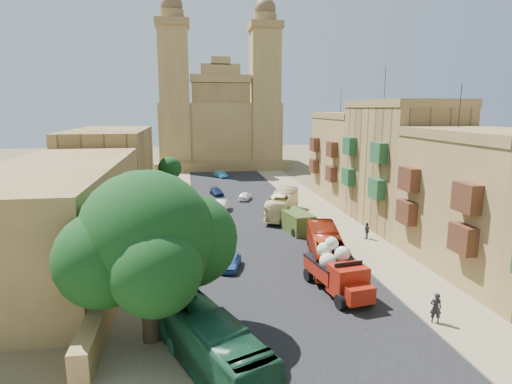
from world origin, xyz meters
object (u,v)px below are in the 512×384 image
object	(u,v)px
olive_pickup	(296,222)
ficus_tree	(149,243)
red_truck	(338,270)
street_tree_a	(152,244)
bus_red_east	(325,247)
pedestrian_c	(367,231)
bus_cream_east	(283,204)
car_dkblue	(217,192)
car_white_a	(220,206)
car_cream	(297,221)
street_tree_b	(161,207)
church	(219,123)
pedestrian_a	(436,308)
bus_green_north	(207,340)
car_white_b	(245,196)
car_blue_b	(221,174)
car_blue_a	(231,262)
street_tree_d	(170,168)
street_tree_c	(166,186)

from	to	relation	value
olive_pickup	ficus_tree	bearing A→B (deg)	-123.85
ficus_tree	red_truck	bearing A→B (deg)	19.97
street_tree_a	bus_red_east	size ratio (longest dim) A/B	0.45
street_tree_a	pedestrian_c	distance (m)	22.03
bus_cream_east	car_dkblue	xyz separation A→B (m)	(-7.08, 13.90, -0.96)
car_white_a	car_cream	world-z (taller)	car_white_a
ficus_tree	car_dkblue	size ratio (longest dim) A/B	2.64
bus_red_east	street_tree_b	bearing A→B (deg)	-23.09
pedestrian_c	church	bearing A→B (deg)	-169.99
street_tree_b	red_truck	distance (m)	20.29
pedestrian_a	bus_cream_east	bearing A→B (deg)	-66.18
bus_green_north	pedestrian_a	size ratio (longest dim) A/B	5.42
ficus_tree	car_cream	distance (m)	26.61
church	street_tree_a	world-z (taller)	church
ficus_tree	car_white_b	xyz separation A→B (m)	(10.14, 36.50, -5.18)
street_tree_b	pedestrian_a	xyz separation A→B (m)	(17.50, -20.64, -2.15)
ficus_tree	car_blue_b	size ratio (longest dim) A/B	2.57
olive_pickup	car_white_b	world-z (taller)	olive_pickup
car_white_a	car_cream	distance (m)	11.39
bus_cream_east	pedestrian_a	distance (m)	27.46
ficus_tree	car_dkblue	bearing A→B (deg)	81.10
car_blue_a	pedestrian_c	world-z (taller)	pedestrian_c
bus_green_north	car_white_b	size ratio (longest dim) A/B	3.04
bus_cream_east	car_dkblue	world-z (taller)	bus_cream_east
pedestrian_c	street_tree_d	bearing A→B (deg)	-143.85
olive_pickup	pedestrian_c	size ratio (longest dim) A/B	3.19
bus_cream_east	pedestrian_c	size ratio (longest dim) A/B	6.31
car_dkblue	street_tree_b	bearing A→B (deg)	-119.67
bus_green_north	red_truck	bearing A→B (deg)	15.20
street_tree_d	bus_cream_east	xyz separation A→B (m)	(14.00, -17.41, -2.27)
red_truck	car_dkblue	distance (m)	36.49
street_tree_a	red_truck	xyz separation A→B (m)	(13.07, -3.46, -1.47)
street_tree_d	pedestrian_a	size ratio (longest dim) A/B	2.91
church	car_white_a	xyz separation A→B (m)	(-3.27, -44.43, -8.81)
olive_pickup	car_cream	bearing A→B (deg)	72.16
bus_cream_east	car_white_a	xyz separation A→B (m)	(-7.27, 3.60, -0.80)
street_tree_d	car_blue_a	xyz separation A→B (m)	(6.04, -33.81, -3.17)
bus_green_north	car_white_b	world-z (taller)	bus_green_north
street_tree_a	bus_green_north	distance (m)	11.67
red_truck	bus_cream_east	size ratio (longest dim) A/B	0.63
pedestrian_a	street_tree_c	bearing A→B (deg)	-45.31
red_truck	bus_green_north	size ratio (longest dim) A/B	0.65
bus_cream_east	car_blue_b	size ratio (longest dim) A/B	2.83
pedestrian_a	olive_pickup	bearing A→B (deg)	-63.89
car_cream	car_dkblue	bearing A→B (deg)	-51.46
bus_cream_east	pedestrian_a	xyz separation A→B (m)	(3.50, -27.23, -0.53)
bus_cream_east	car_blue_a	world-z (taller)	bus_cream_east
street_tree_c	church	bearing A→B (deg)	76.79
car_white_b	pedestrian_a	world-z (taller)	pedestrian_a
car_dkblue	car_cream	bearing A→B (deg)	-78.35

